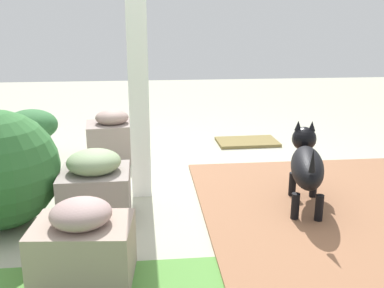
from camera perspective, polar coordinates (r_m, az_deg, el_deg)
name	(u,v)px	position (r m, az deg, el deg)	size (l,w,h in m)	color
ground_plane	(200,188)	(3.34, 1.06, -5.76)	(12.00, 12.00, 0.00)	#A5A68F
brick_path	(350,223)	(2.96, 19.83, -9.61)	(1.80, 2.40, 0.02)	#8E5F41
porch_pillar	(137,41)	(3.03, -7.16, 13.17)	(0.14, 0.14, 2.19)	white
stone_planter_nearest	(113,138)	(4.01, -10.23, 0.83)	(0.50, 0.43, 0.46)	gray
stone_planter_mid	(96,188)	(2.82, -12.43, -5.65)	(0.43, 0.41, 0.47)	gray
stone_planter_far	(83,244)	(2.24, -13.96, -12.55)	(0.50, 0.39, 0.42)	gray
terracotta_pot_broad	(31,130)	(4.23, -20.16, 1.71)	(0.47, 0.47, 0.45)	#9A553D
dog	(306,164)	(3.03, 14.66, -2.48)	(0.37, 0.77, 0.53)	black
doormat	(247,142)	(4.55, 7.18, 0.28)	(0.62, 0.38, 0.03)	olive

